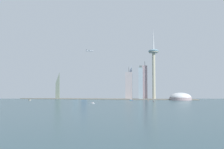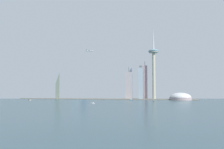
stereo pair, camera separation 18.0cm
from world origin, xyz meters
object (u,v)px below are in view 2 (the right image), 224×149
at_px(boat_3, 29,100).
at_px(observation_tower, 154,62).
at_px(stadium_dome, 180,97).
at_px(skyscraper_3, 129,82).
at_px(channel_buoy_1, 148,101).
at_px(skyscraper_5, 75,89).
at_px(channel_buoy_2, 131,101).
at_px(airplane, 90,51).
at_px(skyscraper_1, 84,87).
at_px(boat_1, 131,100).
at_px(channel_buoy_0, 43,101).
at_px(skyscraper_4, 145,82).
at_px(skyscraper_0, 58,82).
at_px(skyscraper_2, 141,83).
at_px(skyscraper_6, 129,86).
at_px(boat_2, 92,103).
at_px(boat_0, 154,101).

bearing_deg(boat_3, observation_tower, -118.37).
distance_m(stadium_dome, boat_3, 586.48).
bearing_deg(skyscraper_3, channel_buoy_1, -64.83).
distance_m(skyscraper_5, channel_buoy_2, 334.77).
relative_size(channel_buoy_1, airplane, 0.09).
bearing_deg(skyscraper_1, boat_1, -37.91).
xyz_separation_m(observation_tower, channel_buoy_0, (-396.61, -188.62, -155.03)).
distance_m(skyscraper_4, channel_buoy_1, 168.48).
bearing_deg(observation_tower, skyscraper_0, 179.58).
bearing_deg(channel_buoy_1, channel_buoy_2, -179.79).
bearing_deg(airplane, channel_buoy_1, -31.88).
height_order(stadium_dome, skyscraper_2, skyscraper_2).
bearing_deg(skyscraper_6, boat_1, -80.08).
bearing_deg(skyscraper_6, skyscraper_5, 166.79).
relative_size(boat_2, airplane, 0.42).
xyz_separation_m(boat_1, channel_buoy_0, (-308.75, -98.85, -0.26)).
xyz_separation_m(skyscraper_2, skyscraper_3, (-54.57, 64.10, 6.66)).
bearing_deg(skyscraper_4, boat_3, -158.99).
xyz_separation_m(stadium_dome, channel_buoy_0, (-497.91, -159.92, -8.41)).
bearing_deg(observation_tower, skyscraper_5, 169.80).
xyz_separation_m(skyscraper_3, boat_3, (-365.81, -195.70, -72.22)).
bearing_deg(skyscraper_1, skyscraper_3, -10.42).
xyz_separation_m(skyscraper_6, channel_buoy_1, (80.61, -130.02, -55.59)).
distance_m(skyscraper_0, boat_0, 449.77).
xyz_separation_m(skyscraper_2, boat_1, (-33.86, -80.89, -65.76)).
relative_size(skyscraper_5, boat_3, 5.29).
xyz_separation_m(skyscraper_3, channel_buoy_0, (-288.04, -243.84, -72.68)).
bearing_deg(skyscraper_2, channel_buoy_0, -152.32).
xyz_separation_m(skyscraper_6, boat_2, (-85.41, -289.29, -55.79)).
bearing_deg(channel_buoy_1, stadium_dome, 37.64).
relative_size(observation_tower, stadium_dome, 3.51).
distance_m(skyscraper_1, channel_buoy_2, 328.92).
height_order(skyscraper_5, boat_0, skyscraper_5).
bearing_deg(boat_1, skyscraper_4, -127.89).
distance_m(boat_0, channel_buoy_1, 39.63).
xyz_separation_m(channel_buoy_0, channel_buoy_2, (310.15, 63.20, 0.04)).
xyz_separation_m(stadium_dome, skyscraper_4, (-138.24, 56.21, 61.93)).
bearing_deg(stadium_dome, boat_3, -169.01).
bearing_deg(boat_1, observation_tower, -148.80).
relative_size(boat_2, channel_buoy_2, 6.11).
distance_m(stadium_dome, skyscraper_3, 234.98).
distance_m(skyscraper_4, boat_2, 354.42).
xyz_separation_m(stadium_dome, airplane, (-375.87, 27.37, 198.76)).
height_order(boat_2, airplane, airplane).
xyz_separation_m(skyscraper_0, boat_1, (330.35, -92.81, -71.77)).
bearing_deg(skyscraper_3, boat_0, -64.39).
distance_m(skyscraper_0, boat_2, 374.15).
distance_m(observation_tower, boat_3, 518.32).
distance_m(stadium_dome, boat_2, 387.59).
distance_m(skyscraper_2, skyscraper_6, 53.21).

